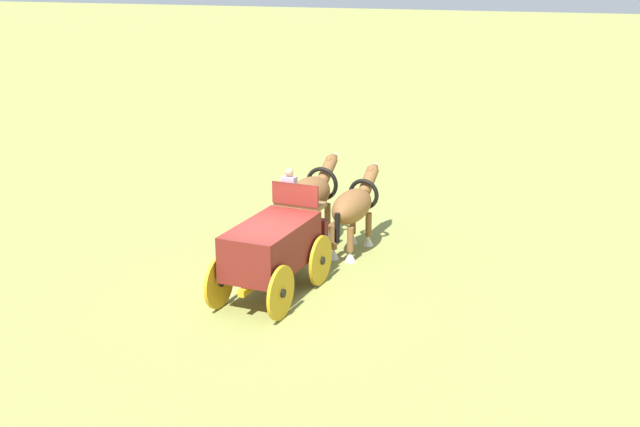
% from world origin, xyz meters
% --- Properties ---
extents(ground_plane, '(220.00, 220.00, 0.00)m').
position_xyz_m(ground_plane, '(0.00, 0.00, 0.00)').
color(ground_plane, olive).
extents(show_wagon, '(5.82, 1.99, 2.77)m').
position_xyz_m(show_wagon, '(0.14, -0.01, 1.22)').
color(show_wagon, maroon).
rests_on(show_wagon, ground).
extents(draft_horse_near, '(3.12, 1.17, 2.32)m').
position_xyz_m(draft_horse_near, '(3.78, 0.30, 1.44)').
color(draft_horse_near, brown).
rests_on(draft_horse_near, ground).
extents(draft_horse_off, '(3.06, 1.07, 2.14)m').
position_xyz_m(draft_horse_off, '(3.68, -0.99, 1.28)').
color(draft_horse_off, brown).
rests_on(draft_horse_off, ground).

